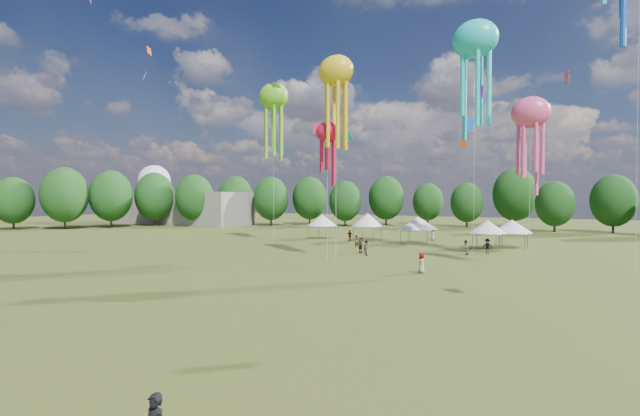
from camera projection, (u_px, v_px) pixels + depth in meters
The scene contains 9 objects.
ground at pixel (65, 381), 16.11m from camera, with size 300.00×300.00×0.00m, color #384416.
spectator_near at pixel (366, 248), 51.17m from camera, with size 0.82×0.64×1.69m, color gray.
spectators_far at pixel (413, 244), 55.57m from camera, with size 22.10×31.47×1.90m.
festival_tents at pixel (415, 223), 63.93m from camera, with size 33.09×7.19×4.32m.
show_kites at pixel (430, 67), 49.14m from camera, with size 47.46×15.83×32.04m.
small_kites at pixel (407, 8), 52.84m from camera, with size 65.56×54.23×44.70m.
treeline at pixel (431, 198), 72.26m from camera, with size 201.57×95.24×13.43m.
hangar at pixel (178, 208), 114.10m from camera, with size 40.00×12.00×8.00m, color gray.
radome at pixel (154, 186), 127.06m from camera, with size 9.00×9.00×16.00m.
Camera 1 is at (15.91, -9.34, 6.64)m, focal length 24.95 mm.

